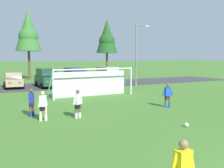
{
  "coord_description": "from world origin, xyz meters",
  "views": [
    {
      "loc": [
        -7.93,
        -3.63,
        3.48
      ],
      "look_at": [
        -0.56,
        11.04,
        1.77
      ],
      "focal_mm": 41.74,
      "sensor_mm": 36.0,
      "label": 1
    }
  ],
  "objects_px": {
    "street_lamp": "(137,54)",
    "parked_car_slot_center_left": "(47,77)",
    "parked_car_slot_center": "(75,77)",
    "parked_car_slot_right": "(108,75)",
    "parked_car_slot_center_right": "(80,77)",
    "soccer_ball": "(186,125)",
    "player_defender_far": "(168,96)",
    "player_midfield_center": "(43,106)",
    "parked_car_slot_left": "(13,80)",
    "soccer_goal": "(91,82)",
    "player_striker_near": "(78,104)",
    "player_winger_left": "(32,102)"
  },
  "relations": [
    {
      "from": "player_midfield_center",
      "to": "parked_car_slot_center_left",
      "type": "distance_m",
      "value": 16.45
    },
    {
      "from": "soccer_goal",
      "to": "parked_car_slot_center_left",
      "type": "xyz_separation_m",
      "value": [
        -1.97,
        8.8,
        -0.18
      ]
    },
    {
      "from": "soccer_ball",
      "to": "parked_car_slot_center_right",
      "type": "bearing_deg",
      "value": 83.7
    },
    {
      "from": "soccer_goal",
      "to": "parked_car_slot_center_left",
      "type": "height_order",
      "value": "soccer_goal"
    },
    {
      "from": "soccer_goal",
      "to": "parked_car_slot_center_right",
      "type": "xyz_separation_m",
      "value": [
        2.81,
        10.77,
        -0.42
      ]
    },
    {
      "from": "player_midfield_center",
      "to": "parked_car_slot_right",
      "type": "xyz_separation_m",
      "value": [
        11.87,
        16.47,
        0.29
      ]
    },
    {
      "from": "parked_car_slot_right",
      "to": "parked_car_slot_center_right",
      "type": "bearing_deg",
      "value": 155.47
    },
    {
      "from": "soccer_ball",
      "to": "player_defender_far",
      "type": "distance_m",
      "value": 5.16
    },
    {
      "from": "player_defender_far",
      "to": "street_lamp",
      "type": "xyz_separation_m",
      "value": [
        5.48,
        12.69,
        3.0
      ]
    },
    {
      "from": "parked_car_slot_center_left",
      "to": "parked_car_slot_center_right",
      "type": "height_order",
      "value": "parked_car_slot_center_left"
    },
    {
      "from": "soccer_goal",
      "to": "soccer_ball",
      "type": "bearing_deg",
      "value": -88.39
    },
    {
      "from": "soccer_goal",
      "to": "player_striker_near",
      "type": "bearing_deg",
      "value": -117.47
    },
    {
      "from": "player_striker_near",
      "to": "street_lamp",
      "type": "bearing_deg",
      "value": 46.98
    },
    {
      "from": "player_defender_far",
      "to": "parked_car_slot_center_right",
      "type": "distance_m",
      "value": 17.96
    },
    {
      "from": "player_striker_near",
      "to": "parked_car_slot_right",
      "type": "distance_m",
      "value": 19.48
    },
    {
      "from": "parked_car_slot_center_left",
      "to": "parked_car_slot_right",
      "type": "height_order",
      "value": "same"
    },
    {
      "from": "player_striker_near",
      "to": "parked_car_slot_left",
      "type": "distance_m",
      "value": 17.26
    },
    {
      "from": "parked_car_slot_left",
      "to": "soccer_ball",
      "type": "bearing_deg",
      "value": -74.71
    },
    {
      "from": "parked_car_slot_left",
      "to": "parked_car_slot_center",
      "type": "bearing_deg",
      "value": -7.41
    },
    {
      "from": "player_defender_far",
      "to": "parked_car_slot_left",
      "type": "xyz_separation_m",
      "value": [
        -8.26,
        16.9,
        0.05
      ]
    },
    {
      "from": "player_winger_left",
      "to": "soccer_goal",
      "type": "bearing_deg",
      "value": 43.37
    },
    {
      "from": "parked_car_slot_left",
      "to": "parked_car_slot_right",
      "type": "distance_m",
      "value": 11.62
    },
    {
      "from": "parked_car_slot_center",
      "to": "parked_car_slot_center_right",
      "type": "height_order",
      "value": "parked_car_slot_center"
    },
    {
      "from": "player_defender_far",
      "to": "parked_car_slot_center",
      "type": "bearing_deg",
      "value": 94.71
    },
    {
      "from": "parked_car_slot_center",
      "to": "parked_car_slot_right",
      "type": "xyz_separation_m",
      "value": [
        4.66,
        0.46,
        0.0
      ]
    },
    {
      "from": "player_striker_near",
      "to": "player_defender_far",
      "type": "bearing_deg",
      "value": 2.37
    },
    {
      "from": "soccer_goal",
      "to": "player_midfield_center",
      "type": "bearing_deg",
      "value": -128.81
    },
    {
      "from": "player_midfield_center",
      "to": "player_winger_left",
      "type": "height_order",
      "value": "same"
    },
    {
      "from": "soccer_ball",
      "to": "parked_car_slot_center_right",
      "type": "relative_size",
      "value": 0.05
    },
    {
      "from": "player_winger_left",
      "to": "parked_car_slot_left",
      "type": "relative_size",
      "value": 0.38
    },
    {
      "from": "parked_car_slot_center_left",
      "to": "parked_car_slot_center",
      "type": "xyz_separation_m",
      "value": [
        3.39,
        0.01,
        0.0
      ]
    },
    {
      "from": "soccer_ball",
      "to": "player_midfield_center",
      "type": "bearing_deg",
      "value": 143.67
    },
    {
      "from": "player_midfield_center",
      "to": "parked_car_slot_left",
      "type": "distance_m",
      "value": 16.91
    },
    {
      "from": "parked_car_slot_right",
      "to": "soccer_goal",
      "type": "bearing_deg",
      "value": -123.25
    },
    {
      "from": "player_defender_far",
      "to": "parked_car_slot_center_left",
      "type": "relative_size",
      "value": 0.35
    },
    {
      "from": "player_midfield_center",
      "to": "player_defender_far",
      "type": "bearing_deg",
      "value": 0.04
    },
    {
      "from": "soccer_ball",
      "to": "street_lamp",
      "type": "xyz_separation_m",
      "value": [
        7.89,
        17.2,
        3.71
      ]
    },
    {
      "from": "soccer_goal",
      "to": "parked_car_slot_center_left",
      "type": "relative_size",
      "value": 1.61
    },
    {
      "from": "parked_car_slot_center_left",
      "to": "parked_car_slot_center",
      "type": "relative_size",
      "value": 1.0
    },
    {
      "from": "soccer_ball",
      "to": "player_winger_left",
      "type": "height_order",
      "value": "player_winger_left"
    },
    {
      "from": "parked_car_slot_left",
      "to": "parked_car_slot_center",
      "type": "distance_m",
      "value": 7.01
    },
    {
      "from": "parked_car_slot_left",
      "to": "parked_car_slot_right",
      "type": "height_order",
      "value": "parked_car_slot_right"
    },
    {
      "from": "parked_car_slot_left",
      "to": "street_lamp",
      "type": "height_order",
      "value": "street_lamp"
    },
    {
      "from": "soccer_ball",
      "to": "parked_car_slot_center_left",
      "type": "bearing_deg",
      "value": 96.4
    },
    {
      "from": "player_striker_near",
      "to": "parked_car_slot_center_left",
      "type": "distance_m",
      "value": 16.38
    },
    {
      "from": "street_lamp",
      "to": "parked_car_slot_center_left",
      "type": "bearing_deg",
      "value": 162.08
    },
    {
      "from": "soccer_goal",
      "to": "player_striker_near",
      "type": "relative_size",
      "value": 4.56
    },
    {
      "from": "parked_car_slot_center",
      "to": "parked_car_slot_center_right",
      "type": "relative_size",
      "value": 1.09
    },
    {
      "from": "parked_car_slot_center_left",
      "to": "player_striker_near",
      "type": "bearing_deg",
      "value": -96.69
    },
    {
      "from": "player_striker_near",
      "to": "parked_car_slot_center_left",
      "type": "xyz_separation_m",
      "value": [
        1.91,
        16.26,
        0.29
      ]
    }
  ]
}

